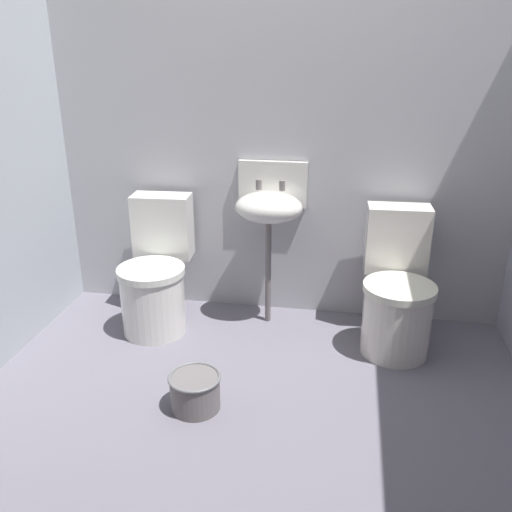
{
  "coord_description": "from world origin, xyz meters",
  "views": [
    {
      "loc": [
        0.41,
        -2.11,
        1.66
      ],
      "look_at": [
        0.0,
        0.28,
        0.7
      ],
      "focal_mm": 38.16,
      "sensor_mm": 36.0,
      "label": 1
    }
  ],
  "objects_px": {
    "sink": "(269,205)",
    "bucket": "(195,391)",
    "toilet_right": "(397,294)",
    "toilet_left": "(156,277)"
  },
  "relations": [
    {
      "from": "sink",
      "to": "bucket",
      "type": "relative_size",
      "value": 3.86
    },
    {
      "from": "bucket",
      "to": "toilet_right",
      "type": "bearing_deg",
      "value": 38.52
    },
    {
      "from": "sink",
      "to": "toilet_left",
      "type": "bearing_deg",
      "value": -164.28
    },
    {
      "from": "toilet_left",
      "to": "bucket",
      "type": "bearing_deg",
      "value": 117.14
    },
    {
      "from": "toilet_left",
      "to": "sink",
      "type": "bearing_deg",
      "value": -167.5
    },
    {
      "from": "toilet_right",
      "to": "sink",
      "type": "height_order",
      "value": "sink"
    },
    {
      "from": "toilet_right",
      "to": "sink",
      "type": "distance_m",
      "value": 0.9
    },
    {
      "from": "toilet_left",
      "to": "bucket",
      "type": "height_order",
      "value": "toilet_left"
    },
    {
      "from": "toilet_left",
      "to": "toilet_right",
      "type": "bearing_deg",
      "value": 176.78
    },
    {
      "from": "toilet_left",
      "to": "sink",
      "type": "distance_m",
      "value": 0.82
    }
  ]
}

